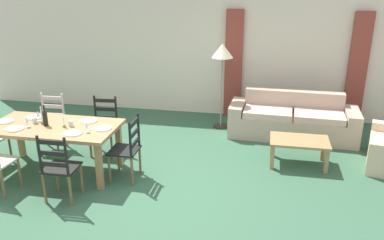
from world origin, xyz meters
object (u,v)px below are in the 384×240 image
Objects in this scene: dining_chair_far_right at (104,126)px; wine_bottle at (45,118)px; dining_chair_head_east at (128,149)px; dining_chair_far_left at (51,123)px; coffee_cup_primary at (71,123)px; wine_glass_far_left at (38,114)px; standing_lamp at (222,56)px; wine_glass_near_left at (27,120)px; dining_chair_near_right at (59,167)px; coffee_table at (299,143)px; wine_glass_near_right at (86,125)px; coffee_cup_secondary at (35,120)px; dining_table at (54,131)px; couch at (292,121)px.

wine_bottle is (-0.54, -0.82, 0.39)m from dining_chair_far_right.
wine_bottle is (-1.23, -0.02, 0.39)m from dining_chair_head_east.
coffee_cup_primary is (0.77, -0.74, 0.32)m from dining_chair_far_left.
wine_glass_far_left is at bearing -73.61° from dining_chair_far_left.
standing_lamp is (1.92, 2.33, 0.62)m from coffee_cup_primary.
dining_chair_head_east reaches higher than coffee_cup_primary.
standing_lamp is (2.52, 2.48, 0.55)m from wine_glass_near_left.
dining_chair_head_east is 5.96× the size of wine_glass_far_left.
coffee_cup_primary is at bearing 103.77° from dining_chair_near_right.
standing_lamp reaches higher than coffee_table.
dining_chair_near_right is 5.96× the size of wine_glass_far_left.
dining_chair_head_east is (0.67, 0.73, 0.00)m from dining_chair_near_right.
wine_glass_near_right is 3.02m from standing_lamp.
wine_glass_near_right reaches higher than coffee_cup_secondary.
coffee_cup_secondary is (-0.91, 0.19, -0.07)m from wine_glass_near_right.
coffee_table is at bearing 21.13° from dining_chair_head_east.
wine_glass_far_left is at bearing 169.44° from coffee_cup_primary.
coffee_cup_primary is at bearing 3.37° from dining_table.
dining_table is 2.11× the size of coffee_table.
couch is 1.22m from coffee_table.
coffee_table is (0.05, -1.22, 0.06)m from couch.
coffee_table is (3.93, 1.08, -0.51)m from wine_glass_near_left.
standing_lamp reaches higher than wine_glass_near_right.
dining_table is 0.34m from coffee_cup_secondary.
wine_bottle is at bearing -172.50° from coffee_cup_primary.
dining_table is 1.16× the size of standing_lamp.
dining_chair_far_right is at bearing -156.16° from couch.
wine_bottle reaches higher than dining_table.
dining_table is 1.98× the size of dining_chair_head_east.
dining_table is 0.89m from dining_chair_near_right.
wine_glass_near_left is 0.93m from wine_glass_near_right.
wine_bottle is 0.14× the size of couch.
coffee_table is (4.09, 0.19, -0.12)m from dining_chair_far_left.
wine_glass_near_left is (0.16, -0.89, 0.38)m from dining_chair_far_left.
dining_table is at bearing -57.02° from dining_chair_far_left.
coffee_cup_secondary is (-0.00, -0.09, -0.07)m from wine_glass_far_left.
dining_table is 0.23m from wine_bottle.
dining_chair_far_right reaches higher than dining_table.
coffee_cup_secondary is 0.05× the size of standing_lamp.
wine_glass_far_left is (-0.75, -0.66, 0.38)m from dining_chair_far_right.
wine_glass_near_left is (-0.24, -0.10, -0.01)m from wine_bottle.
dining_chair_head_east is at bearing -25.13° from dining_chair_far_left.
dining_chair_far_right reaches higher than wine_glass_near_left.
wine_glass_near_right is at bearing -11.57° from coffee_cup_secondary.
standing_lamp reaches higher than wine_bottle.
wine_glass_near_right is at bearing -80.42° from dining_chair_far_right.
dining_chair_near_right and dining_chair_far_left have the same top height.
dining_chair_far_left is (-0.95, 1.49, 0.00)m from dining_chair_near_right.
wine_glass_far_left is at bearing 143.30° from wine_bottle.
wine_glass_far_left is 1.79× the size of coffee_cup_primary.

